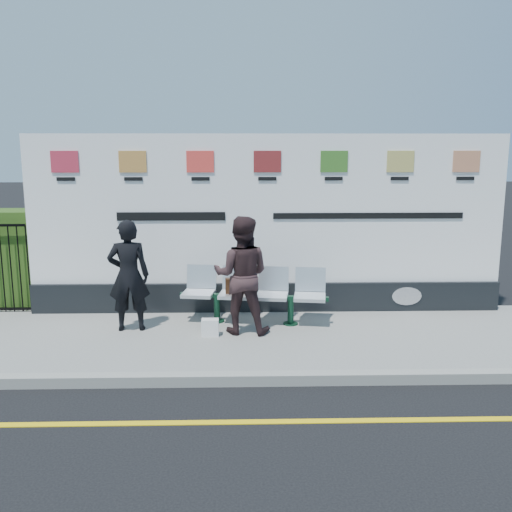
{
  "coord_description": "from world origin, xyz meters",
  "views": [
    {
      "loc": [
        0.07,
        -5.68,
        2.95
      ],
      "look_at": [
        0.29,
        2.96,
        1.25
      ],
      "focal_mm": 40.0,
      "sensor_mm": 36.0,
      "label": 1
    }
  ],
  "objects_px": {
    "bench": "(254,308)",
    "woman_right": "(242,275)",
    "billboard": "(267,236)",
    "woman_left": "(129,276)"
  },
  "relations": [
    {
      "from": "bench",
      "to": "woman_left",
      "type": "relative_size",
      "value": 1.32
    },
    {
      "from": "billboard",
      "to": "woman_right",
      "type": "distance_m",
      "value": 1.31
    },
    {
      "from": "bench",
      "to": "billboard",
      "type": "bearing_deg",
      "value": 79.98
    },
    {
      "from": "bench",
      "to": "woman_right",
      "type": "height_order",
      "value": "woman_right"
    },
    {
      "from": "bench",
      "to": "woman_right",
      "type": "bearing_deg",
      "value": -105.25
    },
    {
      "from": "billboard",
      "to": "woman_right",
      "type": "height_order",
      "value": "billboard"
    },
    {
      "from": "billboard",
      "to": "woman_right",
      "type": "relative_size",
      "value": 4.48
    },
    {
      "from": "bench",
      "to": "woman_right",
      "type": "xyz_separation_m",
      "value": [
        -0.19,
        -0.43,
        0.65
      ]
    },
    {
      "from": "billboard",
      "to": "bench",
      "type": "relative_size",
      "value": 3.51
    },
    {
      "from": "woman_left",
      "to": "bench",
      "type": "bearing_deg",
      "value": -177.02
    }
  ]
}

